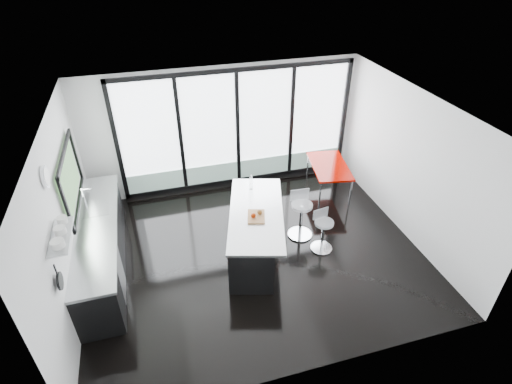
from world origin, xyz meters
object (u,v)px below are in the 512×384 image
object	(u,v)px
bar_stool_far	(301,220)
red_table	(328,179)
island	(252,232)
bar_stool_near	(323,235)

from	to	relation	value
bar_stool_far	red_table	xyz separation A→B (m)	(1.15, 1.26, -0.02)
island	bar_stool_far	xyz separation A→B (m)	(1.03, 0.18, -0.08)
island	bar_stool_far	bearing A→B (deg)	10.00
bar_stool_near	bar_stool_far	distance (m)	0.55
bar_stool_near	bar_stool_far	size ratio (longest dim) A/B	0.86
island	red_table	bearing A→B (deg)	33.54
island	red_table	world-z (taller)	island
island	bar_stool_near	xyz separation A→B (m)	(1.27, -0.31, -0.14)
bar_stool_far	bar_stool_near	bearing A→B (deg)	-59.98
island	bar_stool_near	size ratio (longest dim) A/B	3.70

